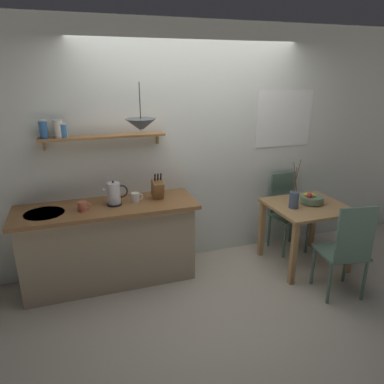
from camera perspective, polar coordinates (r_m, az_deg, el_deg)
ground_plane at (r=4.06m, az=2.53°, el=-13.76°), size 14.00×14.00×0.00m
back_wall at (r=4.19m, az=2.23°, el=7.30°), size 6.80×0.11×2.70m
kitchen_counter at (r=3.92m, az=-13.05°, el=-8.01°), size 1.83×0.63×0.89m
wall_shelf at (r=3.73m, az=-16.75°, el=8.88°), size 1.25×0.20×0.31m
dining_table at (r=4.29m, az=17.83°, el=-3.55°), size 0.84×0.78×0.74m
dining_chair_near at (r=3.82m, az=23.52°, el=-8.16°), size 0.49×0.47×1.01m
dining_chair_far at (r=4.67m, az=14.79°, el=-2.54°), size 0.42×0.41×0.98m
fruit_bowl at (r=4.29m, az=18.54°, el=-1.05°), size 0.26×0.26×0.14m
twig_vase at (r=4.08m, az=15.98°, el=-1.13°), size 0.11×0.11×0.55m
electric_kettle at (r=3.69m, az=-12.34°, el=-0.30°), size 0.25×0.15×0.26m
knife_block at (r=3.81m, az=-5.52°, el=0.53°), size 0.11×0.18×0.29m
coffee_mug_by_sink at (r=3.63m, az=-17.06°, el=-2.21°), size 0.13×0.09×0.09m
coffee_mug_spare at (r=3.76m, az=-9.00°, el=-0.85°), size 0.13×0.09×0.10m
pendant_lamp at (r=3.46m, az=-8.17°, el=10.60°), size 0.30×0.30×0.45m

